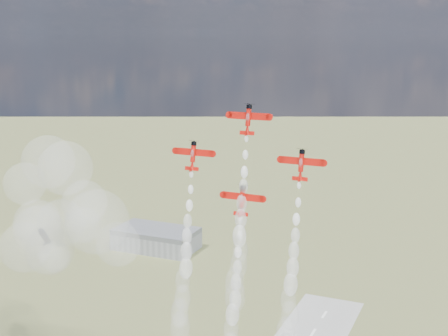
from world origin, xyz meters
TOP-DOWN VIEW (x-y plane):
  - hangar at (-120.00, 180.00)m, footprint 50.00×28.00m
  - plane_lead at (7.77, 7.18)m, footprint 11.25×3.82m
  - plane_left at (-7.30, 5.18)m, footprint 11.25×3.82m
  - plane_right at (22.85, 5.18)m, footprint 11.25×3.82m
  - plane_slot at (7.77, 3.18)m, footprint 11.25×3.82m
  - smoke_trail_lead at (7.93, -0.10)m, footprint 5.57×11.39m
  - smoke_trail_left at (-7.37, -2.21)m, footprint 5.64×11.33m
  - smoke_trail_right at (22.66, -2.15)m, footprint 5.32×11.14m
  - drifted_smoke_cloud at (-69.75, 26.55)m, footprint 58.99×32.55m

SIDE VIEW (x-z plane):
  - hangar at x=-120.00m, z-range 0.00..13.00m
  - smoke_trail_left at x=-7.37m, z-range 40.18..84.14m
  - smoke_trail_right at x=22.66m, z-range 40.03..84.38m
  - drifted_smoke_cloud at x=-69.75m, z-range 43.37..96.00m
  - smoke_trail_lead at x=7.93m, z-range 50.93..94.60m
  - plane_slot at x=7.77m, z-range 85.38..93.35m
  - plane_left at x=-7.30m, z-range 95.75..103.71m
  - plane_right at x=22.85m, z-range 95.75..103.71m
  - plane_lead at x=7.77m, z-range 106.11..114.07m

